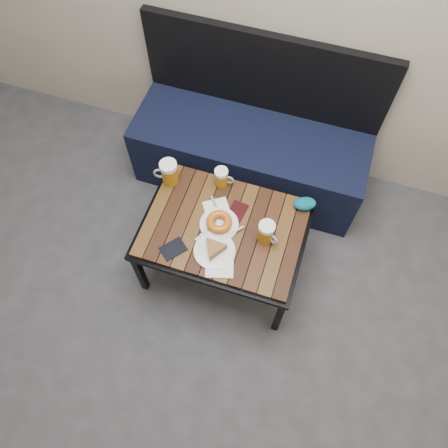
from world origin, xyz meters
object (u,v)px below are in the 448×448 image
(beer_mug_right, at_px, (266,232))
(knit_pouch, at_px, (305,204))
(beer_mug_left, at_px, (169,172))
(beer_mug_centre, at_px, (222,177))
(plate_pie, at_px, (214,249))
(plate_bagel, at_px, (219,223))
(passport_burgundy, at_px, (237,211))
(passport_navy, at_px, (173,249))
(cafe_table, at_px, (224,231))
(bench, at_px, (250,149))

(beer_mug_right, distance_m, knit_pouch, 0.29)
(beer_mug_left, bearing_deg, beer_mug_centre, 179.55)
(knit_pouch, bearing_deg, plate_pie, -132.81)
(beer_mug_left, relative_size, beer_mug_centre, 1.28)
(plate_pie, height_order, plate_bagel, plate_pie)
(plate_bagel, distance_m, passport_burgundy, 0.12)
(beer_mug_centre, bearing_deg, passport_burgundy, -52.94)
(passport_burgundy, bearing_deg, passport_navy, -120.18)
(plate_pie, bearing_deg, cafe_table, 89.30)
(beer_mug_left, height_order, beer_mug_centre, beer_mug_left)
(plate_pie, bearing_deg, beer_mug_left, 137.86)
(plate_bagel, bearing_deg, plate_pie, -80.47)
(beer_mug_right, bearing_deg, passport_burgundy, 177.21)
(plate_pie, relative_size, passport_navy, 1.71)
(cafe_table, relative_size, passport_burgundy, 7.23)
(passport_burgundy, xyz_separation_m, knit_pouch, (0.32, 0.14, 0.02))
(beer_mug_centre, bearing_deg, plate_bagel, -80.53)
(plate_bagel, xyz_separation_m, passport_navy, (-0.17, -0.20, -0.02))
(cafe_table, bearing_deg, passport_navy, -135.29)
(beer_mug_right, distance_m, plate_pie, 0.27)
(passport_navy, distance_m, knit_pouch, 0.71)
(beer_mug_centre, xyz_separation_m, beer_mug_right, (0.31, -0.25, 0.01))
(bench, xyz_separation_m, beer_mug_left, (-0.32, -0.49, 0.27))
(beer_mug_left, distance_m, plate_pie, 0.49)
(cafe_table, height_order, plate_bagel, plate_bagel)
(plate_pie, bearing_deg, plate_bagel, 99.53)
(bench, xyz_separation_m, passport_navy, (-0.15, -0.87, 0.20))
(beer_mug_centre, distance_m, plate_pie, 0.40)
(bench, height_order, passport_navy, bench)
(plate_bagel, relative_size, knit_pouch, 2.03)
(knit_pouch, bearing_deg, bench, 133.57)
(cafe_table, height_order, beer_mug_right, beer_mug_right)
(bench, relative_size, knit_pouch, 11.92)
(beer_mug_centre, bearing_deg, beer_mug_right, -43.99)
(bench, bearing_deg, plate_bagel, -88.43)
(passport_navy, xyz_separation_m, passport_burgundy, (0.24, 0.30, -0.00))
(cafe_table, xyz_separation_m, knit_pouch, (0.36, 0.24, 0.07))
(beer_mug_right, height_order, plate_pie, beer_mug_right)
(cafe_table, distance_m, passport_navy, 0.29)
(beer_mug_right, bearing_deg, plate_bagel, -152.66)
(cafe_table, height_order, passport_navy, passport_navy)
(bench, relative_size, plate_bagel, 5.86)
(cafe_table, xyz_separation_m, beer_mug_left, (-0.36, 0.18, 0.12))
(beer_mug_right, bearing_deg, knit_pouch, 87.15)
(knit_pouch, bearing_deg, cafe_table, -145.87)
(plate_bagel, relative_size, passport_navy, 1.98)
(beer_mug_right, relative_size, plate_pie, 0.64)
(plate_pie, distance_m, passport_navy, 0.21)
(plate_pie, xyz_separation_m, passport_burgundy, (0.04, 0.25, -0.02))
(passport_burgundy, distance_m, knit_pouch, 0.35)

